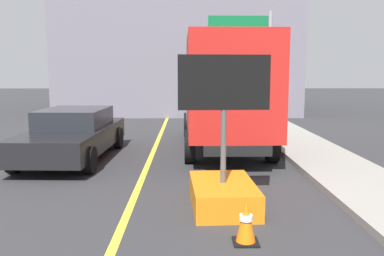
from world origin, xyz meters
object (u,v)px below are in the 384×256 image
object	(u,v)px
traffic_cone_mid_lane	(246,221)
box_truck	(225,91)
highway_guide_sign	(252,48)
arrow_board_trailer	(223,181)
pickup_car	(73,134)

from	to	relation	value
traffic_cone_mid_lane	box_truck	bearing A→B (deg)	87.36
highway_guide_sign	arrow_board_trailer	bearing A→B (deg)	-101.29
pickup_car	traffic_cone_mid_lane	bearing A→B (deg)	-55.26
arrow_board_trailer	traffic_cone_mid_lane	world-z (taller)	arrow_board_trailer
arrow_board_trailer	pickup_car	world-z (taller)	arrow_board_trailer
highway_guide_sign	pickup_car	bearing A→B (deg)	-131.38
pickup_car	highway_guide_sign	size ratio (longest dim) A/B	1.01
box_truck	pickup_car	world-z (taller)	box_truck
arrow_board_trailer	highway_guide_sign	world-z (taller)	highway_guide_sign
box_truck	highway_guide_sign	xyz separation A→B (m)	(1.68, 5.55, 1.59)
pickup_car	highway_guide_sign	bearing A→B (deg)	48.62
box_truck	pickup_car	distance (m)	4.63
box_truck	pickup_car	bearing A→B (deg)	-163.80
box_truck	traffic_cone_mid_lane	size ratio (longest dim) A/B	10.55
highway_guide_sign	box_truck	bearing A→B (deg)	-106.86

